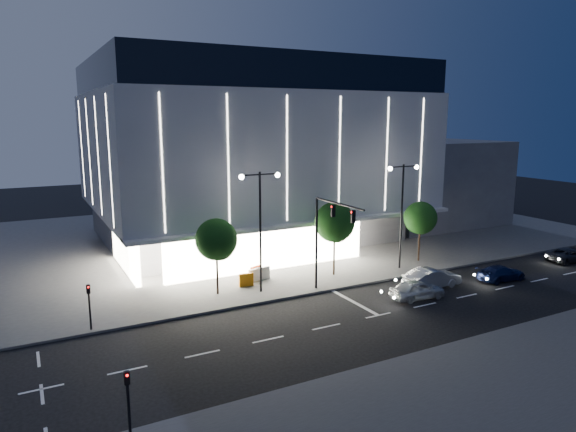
% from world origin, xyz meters
% --- Properties ---
extents(ground, '(160.00, 160.00, 0.00)m').
position_xyz_m(ground, '(0.00, 0.00, 0.00)').
color(ground, black).
rests_on(ground, ground).
extents(sidewalk_museum, '(70.00, 40.00, 0.15)m').
position_xyz_m(sidewalk_museum, '(5.00, 24.00, 0.07)').
color(sidewalk_museum, '#474747').
rests_on(sidewalk_museum, ground).
extents(sidewalk_near, '(70.00, 10.00, 0.15)m').
position_xyz_m(sidewalk_near, '(5.00, -12.00, 0.07)').
color(sidewalk_near, '#474747').
rests_on(sidewalk_near, ground).
extents(museum, '(30.00, 25.80, 18.00)m').
position_xyz_m(museum, '(2.98, 22.31, 9.27)').
color(museum, '#4C4C51').
rests_on(museum, ground).
extents(annex_building, '(16.00, 20.00, 10.00)m').
position_xyz_m(annex_building, '(26.00, 24.00, 5.00)').
color(annex_building, '#4C4C51').
rests_on(annex_building, ground).
extents(traffic_mast, '(0.33, 5.89, 7.07)m').
position_xyz_m(traffic_mast, '(1.00, 3.34, 5.03)').
color(traffic_mast, black).
rests_on(traffic_mast, ground).
extents(street_lamp_west, '(3.16, 0.36, 9.00)m').
position_xyz_m(street_lamp_west, '(-3.00, 6.00, 5.96)').
color(street_lamp_west, black).
rests_on(street_lamp_west, ground).
extents(street_lamp_east, '(3.16, 0.36, 9.00)m').
position_xyz_m(street_lamp_east, '(10.00, 6.00, 5.96)').
color(street_lamp_east, black).
rests_on(street_lamp_east, ground).
extents(ped_signal_far, '(0.22, 0.24, 3.00)m').
position_xyz_m(ped_signal_far, '(-15.00, 4.50, 1.89)').
color(ped_signal_far, black).
rests_on(ped_signal_far, ground).
extents(ped_signal_near, '(0.22, 0.24, 3.00)m').
position_xyz_m(ped_signal_near, '(-15.00, -7.50, 1.89)').
color(ped_signal_near, black).
rests_on(ped_signal_near, ground).
extents(tree_left, '(3.02, 3.02, 5.72)m').
position_xyz_m(tree_left, '(-5.97, 7.02, 4.03)').
color(tree_left, black).
rests_on(tree_left, ground).
extents(tree_mid, '(3.25, 3.25, 6.15)m').
position_xyz_m(tree_mid, '(4.03, 7.02, 4.33)').
color(tree_mid, black).
rests_on(tree_mid, ground).
extents(tree_right, '(2.91, 2.91, 5.51)m').
position_xyz_m(tree_right, '(13.03, 7.02, 3.88)').
color(tree_right, black).
rests_on(tree_right, ground).
extents(car_lead, '(4.19, 1.95, 1.39)m').
position_xyz_m(car_lead, '(6.39, -0.25, 0.69)').
color(car_lead, '#AEB2B6').
rests_on(car_lead, ground).
extents(car_second, '(4.65, 1.77, 1.51)m').
position_xyz_m(car_second, '(9.11, 1.16, 0.76)').
color(car_second, '#B1B5B9').
rests_on(car_second, ground).
extents(car_third, '(4.27, 1.92, 1.22)m').
position_xyz_m(car_third, '(15.18, -0.13, 0.61)').
color(car_third, '#121B44').
rests_on(car_third, ground).
extents(car_fourth, '(4.56, 2.44, 1.22)m').
position_xyz_m(car_fourth, '(25.18, 0.87, 0.61)').
color(car_fourth, '#2F2F34').
rests_on(car_fourth, ground).
extents(barrier_a, '(1.11, 0.64, 1.00)m').
position_xyz_m(barrier_a, '(-2.01, 9.04, 0.65)').
color(barrier_a, red).
rests_on(barrier_a, sidewalk_museum).
extents(barrier_b, '(1.13, 0.50, 1.00)m').
position_xyz_m(barrier_b, '(-2.40, 8.42, 0.65)').
color(barrier_b, white).
rests_on(barrier_b, sidewalk_museum).
extents(barrier_c, '(1.12, 0.35, 1.00)m').
position_xyz_m(barrier_c, '(-3.49, 7.61, 0.65)').
color(barrier_c, '#C66B0B').
rests_on(barrier_c, sidewalk_museum).
extents(barrier_d, '(1.10, 0.27, 1.00)m').
position_xyz_m(barrier_d, '(-1.64, 8.57, 0.65)').
color(barrier_d, silver).
rests_on(barrier_d, sidewalk_museum).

